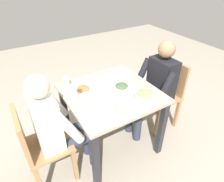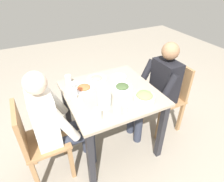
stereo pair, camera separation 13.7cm
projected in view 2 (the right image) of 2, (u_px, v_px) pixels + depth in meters
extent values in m
plane|color=gray|center=(111.00, 142.00, 2.40)|extent=(8.00, 8.00, 0.00)
cube|color=gray|center=(111.00, 93.00, 1.99)|extent=(0.91, 0.91, 0.03)
cube|color=#232328|center=(67.00, 110.00, 2.35)|extent=(0.06, 0.06, 0.73)
cube|color=#232328|center=(91.00, 161.00, 1.75)|extent=(0.06, 0.06, 0.73)
cube|color=#232328|center=(124.00, 94.00, 2.65)|extent=(0.06, 0.06, 0.73)
cube|color=#232328|center=(161.00, 132.00, 2.05)|extent=(0.06, 0.06, 0.73)
cube|color=#997047|center=(31.00, 150.00, 2.03)|extent=(0.04, 0.04, 0.44)
cube|color=#997047|center=(36.00, 177.00, 1.77)|extent=(0.04, 0.04, 0.44)
cube|color=#997047|center=(63.00, 139.00, 2.15)|extent=(0.04, 0.04, 0.44)
cube|color=#997047|center=(72.00, 163.00, 1.90)|extent=(0.04, 0.04, 0.44)
cube|color=#997047|center=(46.00, 140.00, 1.83)|extent=(0.40, 0.40, 0.03)
cube|color=#997047|center=(20.00, 130.00, 1.64)|extent=(0.38, 0.04, 0.42)
cube|color=#997047|center=(180.00, 117.00, 2.46)|extent=(0.04, 0.04, 0.44)
cube|color=#997047|center=(163.00, 103.00, 2.71)|extent=(0.04, 0.04, 0.44)
cube|color=#997047|center=(159.00, 125.00, 2.34)|extent=(0.04, 0.04, 0.44)
cube|color=#997047|center=(143.00, 109.00, 2.59)|extent=(0.04, 0.04, 0.44)
cube|color=#997047|center=(164.00, 99.00, 2.40)|extent=(0.40, 0.40, 0.03)
cube|color=#997047|center=(178.00, 80.00, 2.34)|extent=(0.38, 0.04, 0.42)
cube|color=silver|center=(44.00, 119.00, 1.70)|extent=(0.32, 0.20, 0.50)
sphere|color=beige|center=(35.00, 83.00, 1.49)|extent=(0.19, 0.19, 0.19)
cylinder|color=#2D3342|center=(67.00, 129.00, 1.99)|extent=(0.11, 0.38, 0.11)
cylinder|color=#2D3342|center=(86.00, 136.00, 2.17)|extent=(0.10, 0.10, 0.47)
cylinder|color=silver|center=(55.00, 100.00, 1.89)|extent=(0.08, 0.23, 0.37)
cylinder|color=#2D3342|center=(72.00, 140.00, 1.86)|extent=(0.11, 0.38, 0.11)
cylinder|color=#2D3342|center=(91.00, 147.00, 2.04)|extent=(0.10, 0.10, 0.47)
cylinder|color=silver|center=(65.00, 126.00, 1.59)|extent=(0.08, 0.23, 0.37)
cube|color=black|center=(165.00, 81.00, 2.24)|extent=(0.32, 0.20, 0.50)
sphere|color=#936B4C|center=(171.00, 51.00, 2.03)|extent=(0.19, 0.19, 0.19)
cylinder|color=#2D3342|center=(153.00, 109.00, 2.26)|extent=(0.11, 0.38, 0.11)
cylinder|color=#2D3342|center=(138.00, 126.00, 2.30)|extent=(0.10, 0.10, 0.47)
cylinder|color=black|center=(167.00, 91.00, 2.02)|extent=(0.08, 0.23, 0.37)
cylinder|color=#2D3342|center=(145.00, 101.00, 2.39)|extent=(0.11, 0.38, 0.11)
cylinder|color=#2D3342|center=(131.00, 118.00, 2.43)|extent=(0.10, 0.10, 0.47)
cylinder|color=black|center=(145.00, 74.00, 2.32)|extent=(0.08, 0.23, 0.37)
cylinder|color=silver|center=(105.00, 98.00, 1.72)|extent=(0.12, 0.12, 0.19)
cube|color=silver|center=(108.00, 102.00, 1.66)|extent=(0.02, 0.02, 0.11)
cube|color=silver|center=(102.00, 87.00, 1.72)|extent=(0.04, 0.03, 0.02)
cylinder|color=white|center=(144.00, 98.00, 1.84)|extent=(0.20, 0.20, 0.05)
ellipsoid|color=#759951|center=(145.00, 95.00, 1.82)|extent=(0.16, 0.16, 0.06)
cylinder|color=white|center=(84.00, 88.00, 2.02)|extent=(0.22, 0.22, 0.01)
ellipsoid|color=#CC5B33|center=(84.00, 87.00, 2.01)|extent=(0.14, 0.14, 0.04)
cylinder|color=white|center=(122.00, 88.00, 2.03)|extent=(0.22, 0.22, 0.01)
ellipsoid|color=#3D512D|center=(122.00, 86.00, 2.02)|extent=(0.14, 0.14, 0.05)
cylinder|color=white|center=(119.00, 77.00, 2.22)|extent=(0.17, 0.17, 0.01)
ellipsoid|color=white|center=(119.00, 76.00, 2.21)|extent=(0.11, 0.11, 0.05)
cylinder|color=white|center=(97.00, 79.00, 2.18)|extent=(0.22, 0.22, 0.01)
ellipsoid|color=#E0C670|center=(97.00, 78.00, 2.17)|extent=(0.13, 0.13, 0.04)
cylinder|color=silver|center=(68.00, 80.00, 2.07)|extent=(0.06, 0.06, 0.11)
cylinder|color=silver|center=(117.00, 109.00, 1.67)|extent=(0.07, 0.07, 0.11)
cylinder|color=silver|center=(98.00, 115.00, 1.60)|extent=(0.06, 0.06, 0.11)
cylinder|color=silver|center=(76.00, 100.00, 1.86)|extent=(0.07, 0.07, 0.01)
cylinder|color=silver|center=(76.00, 96.00, 1.83)|extent=(0.01, 0.01, 0.10)
cone|color=silver|center=(75.00, 87.00, 1.77)|extent=(0.08, 0.08, 0.09)
cylinder|color=white|center=(125.00, 110.00, 1.70)|extent=(0.03, 0.03, 0.04)
cylinder|color=#B2B2B7|center=(125.00, 107.00, 1.69)|extent=(0.03, 0.03, 0.01)
cube|color=silver|center=(81.00, 100.00, 1.86)|extent=(0.17, 0.06, 0.01)
cube|color=silver|center=(75.00, 101.00, 1.84)|extent=(0.18, 0.08, 0.01)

